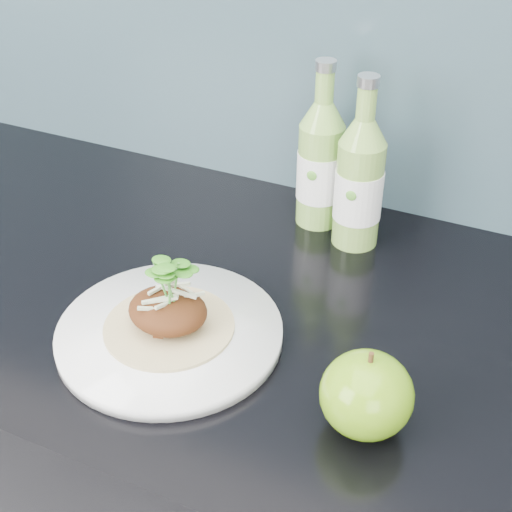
# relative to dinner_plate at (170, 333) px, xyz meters

# --- Properties ---
(dinner_plate) EXTENTS (0.27, 0.27, 0.02)m
(dinner_plate) POSITION_rel_dinner_plate_xyz_m (0.00, 0.00, 0.00)
(dinner_plate) COLOR white
(dinner_plate) RESTS_ON kitchen_counter
(pork_taco) EXTENTS (0.15, 0.15, 0.10)m
(pork_taco) POSITION_rel_dinner_plate_xyz_m (0.00, 0.00, 0.04)
(pork_taco) COLOR tan
(pork_taco) RESTS_ON dinner_plate
(green_apple) EXTENTS (0.09, 0.09, 0.10)m
(green_apple) POSITION_rel_dinner_plate_xyz_m (0.24, -0.03, 0.03)
(green_apple) COLOR #599610
(green_apple) RESTS_ON kitchen_counter
(cider_bottle_left) EXTENTS (0.07, 0.07, 0.24)m
(cider_bottle_left) POSITION_rel_dinner_plate_xyz_m (0.06, 0.31, 0.08)
(cider_bottle_left) COLOR #7FB049
(cider_bottle_left) RESTS_ON kitchen_counter
(cider_bottle_right) EXTENTS (0.08, 0.08, 0.24)m
(cider_bottle_right) POSITION_rel_dinner_plate_xyz_m (0.12, 0.28, 0.08)
(cider_bottle_right) COLOR #80AE48
(cider_bottle_right) RESTS_ON kitchen_counter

